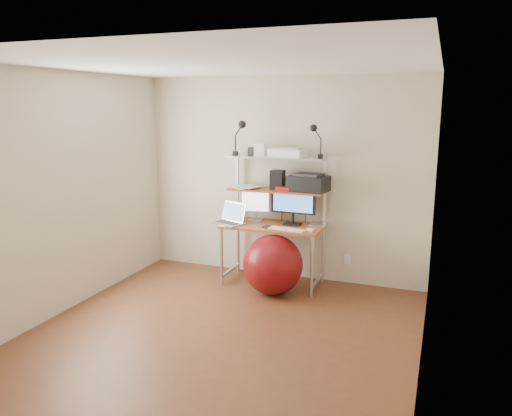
# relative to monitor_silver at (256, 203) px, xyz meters

# --- Properties ---
(room) EXTENTS (3.60, 3.60, 3.60)m
(room) POSITION_rel_monitor_silver_xyz_m (0.27, -1.58, 0.29)
(room) COLOR brown
(room) RESTS_ON ground
(computer_desk) EXTENTS (1.20, 0.60, 1.57)m
(computer_desk) POSITION_rel_monitor_silver_xyz_m (0.27, -0.08, -0.00)
(computer_desk) COLOR #A85D20
(computer_desk) RESTS_ON ground
(desktop) EXTENTS (1.20, 0.60, 0.00)m
(desktop) POSITION_rel_monitor_silver_xyz_m (0.27, -0.14, -0.22)
(desktop) COLOR #A85D20
(desktop) RESTS_ON computer_desk
(mid_shelf) EXTENTS (1.18, 0.34, 0.00)m
(mid_shelf) POSITION_rel_monitor_silver_xyz_m (0.27, -0.01, 0.19)
(mid_shelf) COLOR #A85D20
(mid_shelf) RESTS_ON computer_desk
(top_shelf) EXTENTS (1.18, 0.34, 0.00)m
(top_shelf) POSITION_rel_monitor_silver_xyz_m (0.27, -0.01, 0.59)
(top_shelf) COLOR silver
(top_shelf) RESTS_ON computer_desk
(floor) EXTENTS (3.60, 3.60, 0.00)m
(floor) POSITION_rel_monitor_silver_xyz_m (0.27, -1.58, -0.96)
(floor) COLOR brown
(floor) RESTS_ON ground
(wall_outlet) EXTENTS (0.08, 0.01, 0.12)m
(wall_outlet) POSITION_rel_monitor_silver_xyz_m (1.12, 0.21, -0.66)
(wall_outlet) COLOR white
(wall_outlet) RESTS_ON room
(monitor_silver) EXTENTS (0.37, 0.16, 0.41)m
(monitor_silver) POSITION_rel_monitor_silver_xyz_m (0.00, 0.00, 0.00)
(monitor_silver) COLOR #ACACB1
(monitor_silver) RESTS_ON desktop
(monitor_black) EXTENTS (0.55, 0.16, 0.55)m
(monitor_black) POSITION_rel_monitor_silver_xyz_m (0.49, -0.03, 0.06)
(monitor_black) COLOR black
(monitor_black) RESTS_ON desktop
(laptop) EXTENTS (0.45, 0.41, 0.32)m
(laptop) POSITION_rel_monitor_silver_xyz_m (-0.23, -0.24, -0.16)
(laptop) COLOR #BCBBC0
(laptop) RESTS_ON desktop
(keyboard) EXTENTS (0.44, 0.18, 0.01)m
(keyboard) POSITION_rel_monitor_silver_xyz_m (0.50, -0.31, -0.21)
(keyboard) COLOR white
(keyboard) RESTS_ON desktop
(mouse) EXTENTS (0.09, 0.07, 0.02)m
(mouse) POSITION_rel_monitor_silver_xyz_m (0.77, -0.26, -0.21)
(mouse) COLOR white
(mouse) RESTS_ON desktop
(mac_mini) EXTENTS (0.21, 0.21, 0.04)m
(mac_mini) POSITION_rel_monitor_silver_xyz_m (0.81, -0.03, -0.20)
(mac_mini) COLOR #BCBBC0
(mac_mini) RESTS_ON desktop
(phone) EXTENTS (0.08, 0.13, 0.01)m
(phone) POSITION_rel_monitor_silver_xyz_m (0.23, -0.27, -0.21)
(phone) COLOR black
(phone) RESTS_ON desktop
(printer) EXTENTS (0.49, 0.38, 0.21)m
(printer) POSITION_rel_monitor_silver_xyz_m (0.67, 0.00, 0.29)
(printer) COLOR black
(printer) RESTS_ON mid_shelf
(nas_cube) EXTENTS (0.16, 0.16, 0.23)m
(nas_cube) POSITION_rel_monitor_silver_xyz_m (0.28, 0.02, 0.31)
(nas_cube) COLOR black
(nas_cube) RESTS_ON mid_shelf
(red_box) EXTENTS (0.19, 0.15, 0.05)m
(red_box) POSITION_rel_monitor_silver_xyz_m (0.37, -0.08, 0.22)
(red_box) COLOR red
(red_box) RESTS_ON mid_shelf
(scanner) EXTENTS (0.44, 0.31, 0.11)m
(scanner) POSITION_rel_monitor_silver_xyz_m (0.41, -0.00, 0.65)
(scanner) COLOR white
(scanner) RESTS_ON top_shelf
(box_white) EXTENTS (0.13, 0.12, 0.14)m
(box_white) POSITION_rel_monitor_silver_xyz_m (0.06, -0.00, 0.67)
(box_white) COLOR white
(box_white) RESTS_ON top_shelf
(box_grey) EXTENTS (0.11, 0.11, 0.10)m
(box_grey) POSITION_rel_monitor_silver_xyz_m (-0.05, 0.02, 0.64)
(box_grey) COLOR #2B2B2D
(box_grey) RESTS_ON top_shelf
(clip_lamp_left) EXTENTS (0.17, 0.09, 0.42)m
(clip_lamp_left) POSITION_rel_monitor_silver_xyz_m (-0.15, -0.10, 0.90)
(clip_lamp_left) COLOR black
(clip_lamp_left) RESTS_ON top_shelf
(clip_lamp_right) EXTENTS (0.15, 0.09, 0.39)m
(clip_lamp_right) POSITION_rel_monitor_silver_xyz_m (0.74, -0.05, 0.87)
(clip_lamp_right) COLOR black
(clip_lamp_right) RESTS_ON top_shelf
(exercise_ball) EXTENTS (0.69, 0.69, 0.69)m
(exercise_ball) POSITION_rel_monitor_silver_xyz_m (0.38, -0.45, -0.61)
(exercise_ball) COLOR maroon
(exercise_ball) RESTS_ON floor
(paper_stack) EXTENTS (0.41, 0.42, 0.02)m
(paper_stack) POSITION_rel_monitor_silver_xyz_m (-0.13, -0.01, 0.21)
(paper_stack) COLOR white
(paper_stack) RESTS_ON mid_shelf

